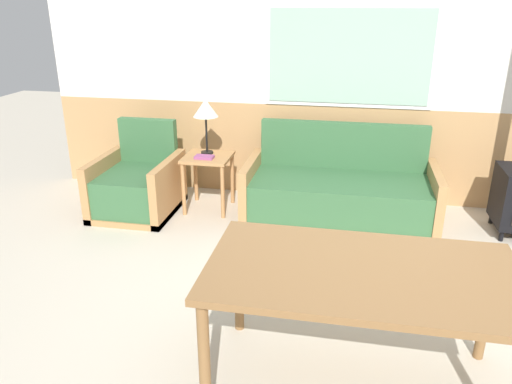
{
  "coord_description": "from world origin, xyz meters",
  "views": [
    {
      "loc": [
        -0.32,
        -2.54,
        2.04
      ],
      "look_at": [
        -1.06,
        1.19,
        0.56
      ],
      "focal_mm": 35.0,
      "sensor_mm": 36.0,
      "label": 1
    }
  ],
  "objects_px": {
    "armchair": "(138,187)",
    "table_lamp": "(206,110)",
    "dining_table": "(362,282)",
    "side_table": "(208,167)",
    "couch": "(339,193)"
  },
  "relations": [
    {
      "from": "couch",
      "to": "side_table",
      "type": "distance_m",
      "value": 1.33
    },
    {
      "from": "armchair",
      "to": "side_table",
      "type": "height_order",
      "value": "armchair"
    },
    {
      "from": "couch",
      "to": "dining_table",
      "type": "relative_size",
      "value": 1.14
    },
    {
      "from": "armchair",
      "to": "side_table",
      "type": "bearing_deg",
      "value": 2.11
    },
    {
      "from": "couch",
      "to": "side_table",
      "type": "relative_size",
      "value": 3.21
    },
    {
      "from": "armchair",
      "to": "dining_table",
      "type": "height_order",
      "value": "armchair"
    },
    {
      "from": "table_lamp",
      "to": "side_table",
      "type": "bearing_deg",
      "value": -71.22
    },
    {
      "from": "armchair",
      "to": "table_lamp",
      "type": "xyz_separation_m",
      "value": [
        0.66,
        0.27,
        0.76
      ]
    },
    {
      "from": "table_lamp",
      "to": "dining_table",
      "type": "xyz_separation_m",
      "value": [
        1.53,
        -2.37,
        -0.35
      ]
    },
    {
      "from": "table_lamp",
      "to": "dining_table",
      "type": "height_order",
      "value": "table_lamp"
    },
    {
      "from": "armchair",
      "to": "dining_table",
      "type": "relative_size",
      "value": 0.55
    },
    {
      "from": "side_table",
      "to": "armchair",
      "type": "bearing_deg",
      "value": -164.22
    },
    {
      "from": "couch",
      "to": "armchair",
      "type": "relative_size",
      "value": 2.08
    },
    {
      "from": "armchair",
      "to": "table_lamp",
      "type": "height_order",
      "value": "table_lamp"
    },
    {
      "from": "armchair",
      "to": "dining_table",
      "type": "xyz_separation_m",
      "value": [
        2.19,
        -2.09,
        0.41
      ]
    }
  ]
}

